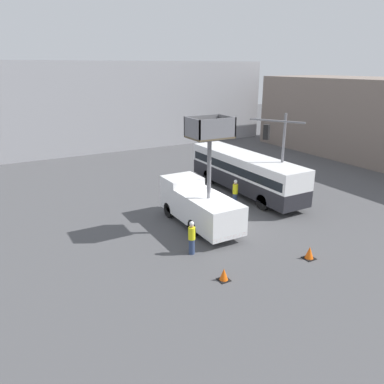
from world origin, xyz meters
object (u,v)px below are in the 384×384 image
object	(u,v)px
traffic_cone_near_truck	(309,253)
utility_truck	(199,202)
traffic_light_pole	(278,147)
road_worker_near_truck	(192,238)
road_worker_directing	(235,192)
city_bus	(245,171)
traffic_cone_mid_road	(224,275)

from	to	relation	value
traffic_cone_near_truck	utility_truck	bearing A→B (deg)	113.71
utility_truck	traffic_cone_near_truck	distance (m)	7.19
traffic_light_pole	road_worker_near_truck	xyz separation A→B (m)	(-8.33, -3.07, -3.44)
traffic_light_pole	road_worker_directing	distance (m)	4.36
city_bus	road_worker_directing	xyz separation A→B (m)	(-2.26, -1.89, -0.85)
traffic_light_pole	road_worker_near_truck	world-z (taller)	traffic_light_pole
road_worker_directing	traffic_cone_near_truck	distance (m)	8.47
utility_truck	traffic_cone_mid_road	size ratio (longest dim) A/B	11.21
traffic_light_pole	traffic_cone_near_truck	world-z (taller)	traffic_light_pole
traffic_cone_mid_road	utility_truck	bearing A→B (deg)	70.06
road_worker_directing	traffic_cone_mid_road	size ratio (longest dim) A/B	3.10
city_bus	traffic_cone_mid_road	size ratio (longest dim) A/B	18.88
utility_truck	road_worker_near_truck	world-z (taller)	utility_truck
city_bus	traffic_cone_mid_road	distance (m)	13.09
city_bus	traffic_light_pole	world-z (taller)	traffic_light_pole
city_bus	traffic_cone_mid_road	xyz separation A→B (m)	(-8.55, -9.79, -1.52)
city_bus	traffic_cone_near_truck	distance (m)	10.94
utility_truck	traffic_light_pole	distance (m)	6.74
utility_truck	traffic_cone_mid_road	xyz separation A→B (m)	(-2.19, -6.03, -1.26)
traffic_cone_mid_road	traffic_light_pole	bearing A→B (deg)	36.19
traffic_light_pole	road_worker_directing	size ratio (longest dim) A/B	3.39
traffic_light_pole	traffic_cone_near_truck	bearing A→B (deg)	-116.55
city_bus	road_worker_directing	distance (m)	3.07
city_bus	traffic_cone_near_truck	xyz separation A→B (m)	(-3.52, -10.25, -1.50)
city_bus	road_worker_near_truck	world-z (taller)	city_bus
city_bus	traffic_cone_near_truck	bearing A→B (deg)	153.21
road_worker_directing	traffic_cone_near_truck	bearing A→B (deg)	-64.17
traffic_light_pole	traffic_cone_near_truck	distance (m)	8.36
road_worker_directing	traffic_cone_near_truck	xyz separation A→B (m)	(-1.26, -8.36, -0.65)
city_bus	traffic_cone_near_truck	size ratio (longest dim) A/B	17.35
city_bus	road_worker_near_truck	bearing A→B (deg)	120.47
utility_truck	city_bus	world-z (taller)	utility_truck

